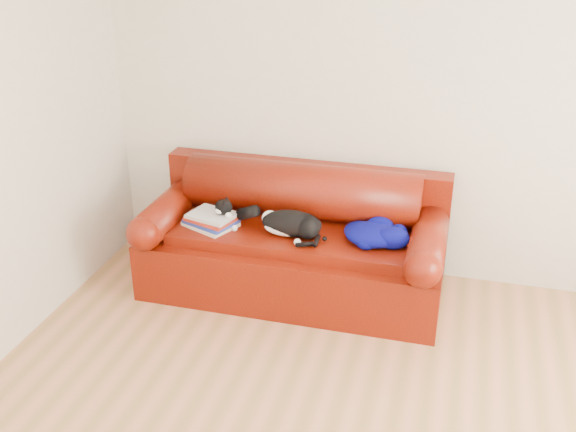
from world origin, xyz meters
name	(u,v)px	position (x,y,z in m)	size (l,w,h in m)	color
room_shell	(403,146)	(0.12, 0.02, 1.67)	(4.52, 4.02, 2.61)	beige
sofa_base	(293,261)	(-0.73, 1.49, 0.24)	(2.10, 0.90, 0.50)	#410402
sofa_back	(302,209)	(-0.73, 1.74, 0.54)	(2.10, 1.01, 0.88)	#410402
book_stack	(211,220)	(-1.29, 1.37, 0.55)	(0.41, 0.37, 0.10)	beige
cat	(290,224)	(-0.72, 1.38, 0.58)	(0.57, 0.36, 0.22)	black
blanket	(375,233)	(-0.14, 1.44, 0.56)	(0.47, 0.37, 0.14)	#020547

